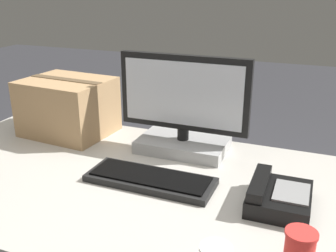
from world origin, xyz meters
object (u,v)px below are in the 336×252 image
cardboard_box (68,107)px  monitor (183,115)px  desk_phone (277,196)px  paper_cup_right (299,252)px  keyboard (150,179)px

cardboard_box → monitor: bearing=0.0°
desk_phone → cardboard_box: bearing=162.6°
monitor → paper_cup_right: size_ratio=4.76×
desk_phone → cardboard_box: cardboard_box is taller
desk_phone → paper_cup_right: size_ratio=2.04×
keyboard → cardboard_box: (-0.51, 0.29, 0.11)m
paper_cup_right → monitor: bearing=130.9°
desk_phone → cardboard_box: size_ratio=0.58×
monitor → cardboard_box: 0.52m
monitor → desk_phone: (0.39, -0.28, -0.11)m
keyboard → monitor: bearing=88.6°
monitor → cardboard_box: monitor is taller
monitor → desk_phone: 0.50m
keyboard → desk_phone: 0.40m
desk_phone → paper_cup_right: paper_cup_right is taller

